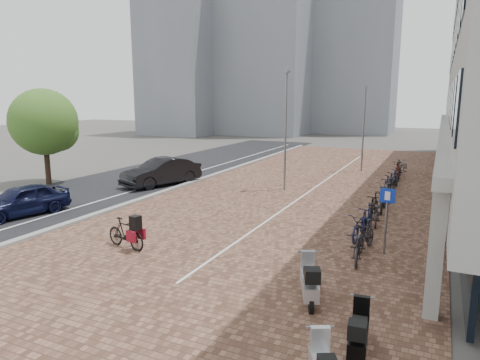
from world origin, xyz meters
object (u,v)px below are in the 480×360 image
Objects in this scene: scooter_front at (309,280)px; parking_sign at (387,211)px; scooter_mid at (359,332)px; car_navy at (21,200)px; car_dark at (161,172)px; hero_bike at (126,233)px.

scooter_front is 0.76× the size of parking_sign.
scooter_front is 2.50m from scooter_mid.
car_navy is 0.83× the size of car_dark.
parking_sign is at bearing -6.74° from car_dark.
hero_bike is at bearing 149.32° from scooter_front.
scooter_mid is at bearing -71.34° from scooter_front.
car_navy is 2.21× the size of hero_bike.
scooter_front is at bearing -100.63° from parking_sign.
parking_sign is at bearing 19.32° from car_navy.
scooter_front is at bearing -89.02° from hero_bike.
car_navy is 16.30m from scooter_mid.
scooter_front is at bearing -22.66° from car_dark.
hero_bike is 7.09m from scooter_front.
scooter_front is 4.72m from parking_sign.
car_dark is (1.64, 8.42, 0.11)m from car_navy.
car_navy reaches higher than hero_bike.
parking_sign is (8.32, 3.20, 0.95)m from hero_bike.
hero_bike is (5.44, -9.87, -0.25)m from car_dark.
scooter_mid is (15.64, -4.61, -0.15)m from car_navy.
scooter_front is (14.05, -2.68, -0.10)m from car_navy.
car_dark is 2.84× the size of scooter_front.
car_dark reaches higher than hero_bike.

